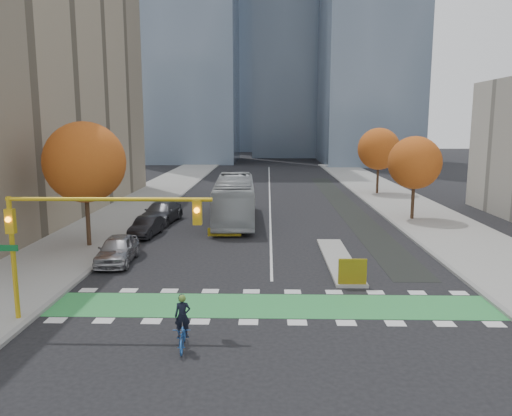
{
  "coord_description": "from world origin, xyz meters",
  "views": [
    {
      "loc": [
        -0.23,
        -19.79,
        8.02
      ],
      "look_at": [
        -0.94,
        10.07,
        3.0
      ],
      "focal_mm": 35.0,
      "sensor_mm": 36.0,
      "label": 1
    }
  ],
  "objects_px": {
    "hazard_board": "(352,272)",
    "tree_east_far": "(379,149)",
    "traffic_signal_west": "(74,226)",
    "parked_car_c": "(161,213)",
    "cyclist": "(183,331)",
    "parked_car_a": "(117,249)",
    "tree_west": "(85,162)",
    "parked_car_b": "(147,227)",
    "bus": "(234,199)",
    "tree_east_near": "(415,163)"
  },
  "relations": [
    {
      "from": "tree_east_near",
      "to": "parked_car_a",
      "type": "height_order",
      "value": "tree_east_near"
    },
    {
      "from": "traffic_signal_west",
      "to": "bus",
      "type": "xyz_separation_m",
      "value": [
        4.93,
        21.79,
        -2.17
      ]
    },
    {
      "from": "hazard_board",
      "to": "parked_car_b",
      "type": "distance_m",
      "value": 17.18
    },
    {
      "from": "tree_east_far",
      "to": "parked_car_c",
      "type": "height_order",
      "value": "tree_east_far"
    },
    {
      "from": "cyclist",
      "to": "tree_east_near",
      "type": "bearing_deg",
      "value": 53.81
    },
    {
      "from": "parked_car_c",
      "to": "parked_car_b",
      "type": "bearing_deg",
      "value": -82.7
    },
    {
      "from": "tree_west",
      "to": "tree_east_near",
      "type": "bearing_deg",
      "value": 22.62
    },
    {
      "from": "traffic_signal_west",
      "to": "parked_car_b",
      "type": "distance_m",
      "value": 16.32
    },
    {
      "from": "hazard_board",
      "to": "tree_west",
      "type": "relative_size",
      "value": 0.17
    },
    {
      "from": "parked_car_b",
      "to": "parked_car_c",
      "type": "relative_size",
      "value": 0.72
    },
    {
      "from": "tree_west",
      "to": "tree_east_near",
      "type": "height_order",
      "value": "tree_west"
    },
    {
      "from": "cyclist",
      "to": "parked_car_a",
      "type": "distance_m",
      "value": 12.57
    },
    {
      "from": "tree_east_near",
      "to": "bus",
      "type": "xyz_separation_m",
      "value": [
        -15.0,
        -0.72,
        -3.0
      ]
    },
    {
      "from": "tree_west",
      "to": "parked_car_a",
      "type": "height_order",
      "value": "tree_west"
    },
    {
      "from": "tree_west",
      "to": "parked_car_c",
      "type": "xyz_separation_m",
      "value": [
        3.0,
        8.43,
        -4.77
      ]
    },
    {
      "from": "cyclist",
      "to": "hazard_board",
      "type": "bearing_deg",
      "value": 39.57
    },
    {
      "from": "hazard_board",
      "to": "tree_east_near",
      "type": "relative_size",
      "value": 0.2
    },
    {
      "from": "tree_west",
      "to": "parked_car_b",
      "type": "bearing_deg",
      "value": 48.8
    },
    {
      "from": "tree_west",
      "to": "parked_car_b",
      "type": "distance_m",
      "value": 6.7
    },
    {
      "from": "bus",
      "to": "parked_car_b",
      "type": "xyz_separation_m",
      "value": [
        -6.0,
        -5.86,
        -1.16
      ]
    },
    {
      "from": "tree_east_near",
      "to": "parked_car_c",
      "type": "height_order",
      "value": "tree_east_near"
    },
    {
      "from": "traffic_signal_west",
      "to": "tree_east_far",
      "type": "bearing_deg",
      "value": 62.05
    },
    {
      "from": "tree_west",
      "to": "parked_car_c",
      "type": "bearing_deg",
      "value": 70.4
    },
    {
      "from": "traffic_signal_west",
      "to": "bus",
      "type": "relative_size",
      "value": 0.64
    },
    {
      "from": "tree_east_far",
      "to": "cyclist",
      "type": "bearing_deg",
      "value": -111.09
    },
    {
      "from": "traffic_signal_west",
      "to": "cyclist",
      "type": "distance_m",
      "value": 6.21
    },
    {
      "from": "tree_west",
      "to": "bus",
      "type": "relative_size",
      "value": 0.62
    },
    {
      "from": "parked_car_b",
      "to": "parked_car_c",
      "type": "xyz_separation_m",
      "value": [
        0.0,
        5.0,
        0.15
      ]
    },
    {
      "from": "tree_east_far",
      "to": "parked_car_a",
      "type": "bearing_deg",
      "value": -125.91
    },
    {
      "from": "hazard_board",
      "to": "tree_east_far",
      "type": "height_order",
      "value": "tree_east_far"
    },
    {
      "from": "traffic_signal_west",
      "to": "parked_car_c",
      "type": "bearing_deg",
      "value": 92.93
    },
    {
      "from": "tree_west",
      "to": "parked_car_c",
      "type": "height_order",
      "value": "tree_west"
    },
    {
      "from": "tree_east_near",
      "to": "traffic_signal_west",
      "type": "distance_m",
      "value": 30.08
    },
    {
      "from": "bus",
      "to": "hazard_board",
      "type": "bearing_deg",
      "value": -70.38
    },
    {
      "from": "hazard_board",
      "to": "cyclist",
      "type": "distance_m",
      "value": 10.14
    },
    {
      "from": "cyclist",
      "to": "tree_east_far",
      "type": "bearing_deg",
      "value": 64.25
    },
    {
      "from": "tree_west",
      "to": "tree_east_far",
      "type": "relative_size",
      "value": 1.08
    },
    {
      "from": "tree_west",
      "to": "tree_east_near",
      "type": "xyz_separation_m",
      "value": [
        24.0,
        10.0,
        -0.75
      ]
    },
    {
      "from": "parked_car_a",
      "to": "parked_car_b",
      "type": "distance_m",
      "value": 7.12
    },
    {
      "from": "hazard_board",
      "to": "tree_east_near",
      "type": "height_order",
      "value": "tree_east_near"
    },
    {
      "from": "cyclist",
      "to": "bus",
      "type": "distance_m",
      "value": 24.19
    },
    {
      "from": "tree_east_near",
      "to": "tree_west",
      "type": "bearing_deg",
      "value": -157.38
    },
    {
      "from": "hazard_board",
      "to": "tree_west",
      "type": "bearing_deg",
      "value": 154.01
    },
    {
      "from": "tree_west",
      "to": "cyclist",
      "type": "distance_m",
      "value": 17.94
    },
    {
      "from": "tree_east_far",
      "to": "parked_car_a",
      "type": "relative_size",
      "value": 1.61
    },
    {
      "from": "hazard_board",
      "to": "bus",
      "type": "xyz_separation_m",
      "value": [
        -7.0,
        17.08,
        1.06
      ]
    },
    {
      "from": "hazard_board",
      "to": "parked_car_c",
      "type": "xyz_separation_m",
      "value": [
        -13.0,
        16.23,
        0.05
      ]
    },
    {
      "from": "tree_east_near",
      "to": "cyclist",
      "type": "relative_size",
      "value": 3.49
    },
    {
      "from": "hazard_board",
      "to": "parked_car_a",
      "type": "height_order",
      "value": "parked_car_a"
    },
    {
      "from": "cyclist",
      "to": "bus",
      "type": "xyz_separation_m",
      "value": [
        0.27,
        24.16,
        1.19
      ]
    }
  ]
}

